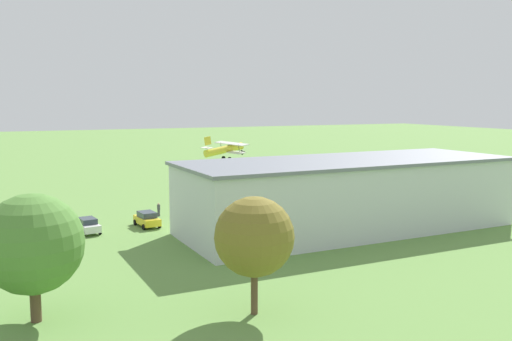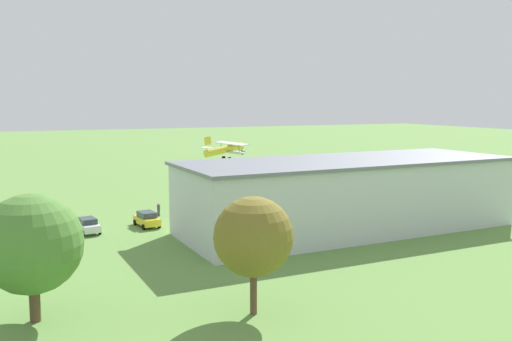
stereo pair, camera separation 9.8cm
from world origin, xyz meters
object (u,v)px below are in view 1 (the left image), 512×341
biplane (225,149)px  tree_near_perimeter_road (33,244)px  car_yellow (147,219)px  car_white (88,225)px  person_walking_on_apron (418,196)px  hangar (348,194)px  person_watching_takeoff (159,210)px  car_red (16,231)px  tree_behind_hangar_left (254,237)px

biplane → tree_near_perimeter_road: 54.82m
biplane → car_yellow: size_ratio=2.04×
car_white → person_walking_on_apron: (-44.95, 0.13, 0.00)m
biplane → car_white: size_ratio=2.10×
biplane → car_white: bearing=41.4°
hangar → person_watching_takeoff: hangar is taller
tree_near_perimeter_road → hangar: bearing=-157.5°
person_watching_takeoff → person_walking_on_apron: person_walking_on_apron is taller
biplane → person_watching_takeoff: bearing=46.5°
biplane → tree_near_perimeter_road: size_ratio=1.06×
tree_near_perimeter_road → person_walking_on_apron: bearing=-155.4°
hangar → biplane: 31.79m
biplane → car_white: (24.42, 21.52, -5.65)m
car_white → tree_near_perimeter_road: 24.97m
person_watching_takeoff → person_walking_on_apron: bearing=171.1°
biplane → car_red: (31.52, 21.08, -5.65)m
person_watching_takeoff → car_red: bearing=17.2°
car_white → person_walking_on_apron: size_ratio=2.49×
car_red → person_walking_on_apron: bearing=179.4°
biplane → tree_near_perimeter_road: biplane is taller
person_watching_takeoff → tree_near_perimeter_road: size_ratio=0.20×
person_watching_takeoff → tree_near_perimeter_road: 33.45m
car_white → tree_near_perimeter_road: (6.50, 23.73, 4.27)m
person_walking_on_apron → tree_near_perimeter_road: tree_near_perimeter_road is taller
person_watching_takeoff → tree_behind_hangar_left: bearing=86.0°
person_walking_on_apron → tree_near_perimeter_road: (51.46, 23.60, 4.26)m
car_yellow → person_watching_takeoff: size_ratio=2.62×
car_yellow → car_white: (6.55, 0.43, -0.03)m
car_white → person_walking_on_apron: person_walking_on_apron is taller
tree_near_perimeter_road → car_white: bearing=-105.3°
car_yellow → tree_near_perimeter_road: tree_near_perimeter_road is taller
car_white → tree_behind_hangar_left: 29.53m
person_watching_takeoff → person_walking_on_apron: size_ratio=0.98×
car_red → hangar: bearing=162.6°
car_yellow → car_white: bearing=3.7°
hangar → car_red: bearing=-17.4°
car_yellow → car_red: car_yellow is taller
hangar → tree_behind_hangar_left: bearing=43.0°
car_red → person_walking_on_apron: 52.06m
car_white → car_red: same height
hangar → person_walking_on_apron: hangar is taller
car_white → person_walking_on_apron: bearing=179.8°
person_watching_takeoff → car_white: bearing=30.7°
hangar → car_yellow: (19.91, -10.52, -3.05)m
tree_near_perimeter_road → tree_behind_hangar_left: tree_near_perimeter_road is taller
car_yellow → hangar: bearing=152.1°
biplane → tree_near_perimeter_road: bearing=55.7°
car_yellow → person_walking_on_apron: bearing=179.2°
person_walking_on_apron → tree_behind_hangar_left: size_ratio=0.21×
car_red → tree_behind_hangar_left: bearing=115.8°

